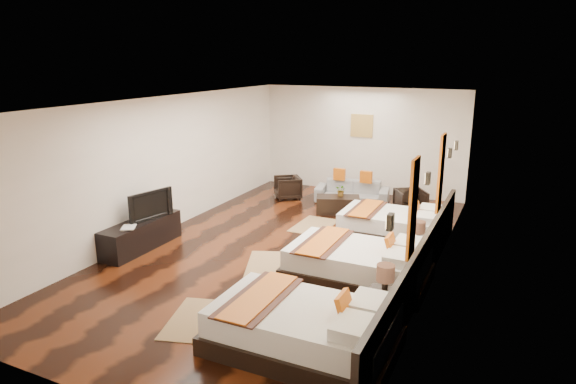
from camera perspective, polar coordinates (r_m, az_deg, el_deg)
The scene contains 30 objects.
floor at distance 9.63m, azimuth -0.44°, elevation -6.55°, with size 5.50×9.50×0.01m, color black.
ceiling at distance 8.98m, azimuth -0.47°, elevation 10.30°, with size 5.50×9.50×0.01m, color white.
back_wall at distance 13.56m, azimuth 8.35°, elevation 5.81°, with size 5.50×0.01×2.80m, color silver.
left_wall at distance 10.66m, azimuth -13.91°, elevation 3.01°, with size 0.01×9.50×2.80m, color silver.
right_wall at distance 8.42m, azimuth 16.66°, elevation -0.36°, with size 0.01×9.50×2.80m, color silver.
headboard_panel at distance 7.98m, azimuth 14.93°, elevation -8.31°, with size 0.08×6.60×0.90m, color black.
bed_near at distance 6.45m, azimuth 1.89°, elevation -15.20°, with size 2.30×1.45×0.88m.
bed_mid at distance 8.33m, azimuth 8.09°, elevation -8.04°, with size 2.28×1.43×0.87m.
bed_far at distance 10.41m, azimuth 11.85°, elevation -3.60°, with size 2.08×1.31×0.79m.
nightstand_a at distance 7.04m, azimuth 10.84°, elevation -12.55°, with size 0.46×0.46×0.90m.
nightstand_b at distance 9.06m, azimuth 14.49°, elevation -6.51°, with size 0.42×0.42×0.83m.
jute_mat_near at distance 7.34m, azimuth -10.29°, elevation -14.07°, with size 0.75×1.20×0.01m, color olive.
jute_mat_mid at distance 8.96m, azimuth -2.19°, elevation -8.21°, with size 0.75×1.20×0.01m, color olive.
jute_mat_far at distance 10.95m, azimuth 2.98°, elevation -3.82°, with size 0.75×1.20×0.01m, color olive.
tv_console at distance 10.00m, azimuth -16.34°, elevation -4.67°, with size 0.50×1.80×0.55m, color black.
tv at distance 9.93m, azimuth -15.64°, elevation -1.38°, with size 0.97×0.13×0.56m, color black.
book at distance 9.57m, azimuth -18.40°, elevation -3.89°, with size 0.24×0.32×0.03m, color black.
figurine at distance 10.37m, azimuth -13.94°, elevation -1.12°, with size 0.35×0.35×0.37m, color brown.
sofa at distance 12.76m, azimuth 7.30°, elevation 0.05°, with size 1.82×0.71×0.53m, color gray.
armchair_left at distance 12.94m, azimuth -0.03°, elevation 0.50°, with size 0.62×0.64×0.58m, color black.
armchair_right at distance 11.95m, azimuth 13.76°, elevation -1.14°, with size 0.64×0.66×0.60m, color black.
coffee_table at distance 11.82m, azimuth 5.69°, elevation -1.46°, with size 1.00×0.50×0.40m, color black.
table_plant at distance 11.77m, azimuth 6.08°, elevation 0.20°, with size 0.26×0.22×0.29m, color #316120.
orange_panel_a at distance 6.53m, azimuth 14.02°, elevation -1.82°, with size 0.04×0.40×1.30m, color #D86014.
orange_panel_b at distance 8.64m, azimuth 16.99°, elevation 2.06°, with size 0.04×0.40×1.30m, color #D86014.
sconce_near at distance 5.47m, azimuth 11.51°, elevation -3.35°, with size 0.07×0.12×0.18m.
sconce_mid at distance 7.55m, azimuth 15.61°, elevation 1.51°, with size 0.07×0.12×0.18m.
sconce_far at distance 9.68m, azimuth 17.92°, elevation 4.24°, with size 0.07×0.12×0.18m.
sconce_lounge at distance 10.56m, azimuth 18.60°, elevation 5.04°, with size 0.07×0.12×0.18m.
gold_artwork at distance 13.48m, azimuth 8.39°, elevation 7.47°, with size 0.60×0.04×0.60m, color #AD873F.
Camera 1 is at (3.89, -8.06, 3.55)m, focal length 31.25 mm.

